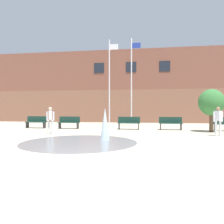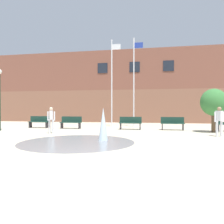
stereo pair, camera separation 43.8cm
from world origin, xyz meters
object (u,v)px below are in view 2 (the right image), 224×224
(flagpole_right, at_px, (134,79))
(street_tree_near_building, at_px, (214,102))
(flagpole_left, at_px, (112,80))
(park_bench_near_trashcan, at_px, (172,123))
(teen_by_trashcan, at_px, (51,118))
(adult_watching, at_px, (219,119))
(lamp_post_left_lane, at_px, (0,91))
(park_bench_left_of_flagpoles, at_px, (39,122))
(park_bench_center, at_px, (130,123))
(park_bench_under_left_flagpole, at_px, (71,122))

(flagpole_right, distance_m, street_tree_near_building, 6.69)
(flagpole_left, bearing_deg, park_bench_near_trashcan, -26.97)
(teen_by_trashcan, bearing_deg, adult_watching, -115.00)
(teen_by_trashcan, xyz_separation_m, lamp_post_left_lane, (-4.21, 0.93, 1.76))
(park_bench_left_of_flagpoles, distance_m, park_bench_center, 7.18)
(park_bench_center, height_order, park_bench_near_trashcan, same)
(park_bench_left_of_flagpoles, bearing_deg, park_bench_center, -0.36)
(flagpole_right, bearing_deg, teen_by_trashcan, -126.80)
(park_bench_under_left_flagpole, xyz_separation_m, lamp_post_left_lane, (-4.15, -2.43, 2.22))
(park_bench_center, height_order, adult_watching, adult_watching)
(adult_watching, xyz_separation_m, street_tree_near_building, (0.27, 2.15, 0.95))
(teen_by_trashcan, relative_size, adult_watching, 1.00)
(flagpole_left, relative_size, flagpole_right, 0.99)
(teen_by_trashcan, bearing_deg, park_bench_near_trashcan, -90.81)
(park_bench_center, distance_m, flagpole_left, 4.62)
(park_bench_near_trashcan, distance_m, flagpole_left, 6.34)
(park_bench_left_of_flagpoles, height_order, teen_by_trashcan, teen_by_trashcan)
(street_tree_near_building, bearing_deg, lamp_post_left_lane, -173.88)
(park_bench_under_left_flagpole, bearing_deg, flagpole_left, 44.52)
(flagpole_left, relative_size, street_tree_near_building, 2.66)
(park_bench_under_left_flagpole, relative_size, park_bench_center, 1.00)
(teen_by_trashcan, distance_m, flagpole_left, 7.18)
(park_bench_center, xyz_separation_m, flagpole_right, (0.06, 2.51, 3.45))
(park_bench_center, xyz_separation_m, flagpole_left, (-1.81, 2.51, 3.43))
(park_bench_left_of_flagpoles, relative_size, street_tree_near_building, 0.58)
(adult_watching, bearing_deg, teen_by_trashcan, -121.43)
(flagpole_left, xyz_separation_m, street_tree_near_building, (7.15, -3.56, -2.02))
(park_bench_near_trashcan, bearing_deg, lamp_post_left_lane, -167.15)
(flagpole_left, height_order, flagpole_right, flagpole_right)
(park_bench_under_left_flagpole, xyz_separation_m, flagpole_left, (2.67, 2.62, 3.43))
(park_bench_under_left_flagpole, xyz_separation_m, flagpole_right, (4.54, 2.62, 3.45))
(park_bench_center, height_order, teen_by_trashcan, teen_by_trashcan)
(teen_by_trashcan, xyz_separation_m, adult_watching, (9.49, 0.28, 0.00))
(adult_watching, relative_size, flagpole_left, 0.22)
(park_bench_center, distance_m, adult_watching, 6.01)
(park_bench_near_trashcan, height_order, street_tree_near_building, street_tree_near_building)
(lamp_post_left_lane, relative_size, street_tree_near_building, 1.51)
(park_bench_left_of_flagpoles, xyz_separation_m, lamp_post_left_lane, (-1.45, -2.59, 2.22))
(adult_watching, distance_m, flagpole_right, 8.16)
(park_bench_left_of_flagpoles, bearing_deg, flagpole_left, 24.68)
(teen_by_trashcan, distance_m, adult_watching, 9.50)
(park_bench_under_left_flagpole, relative_size, street_tree_near_building, 0.58)
(park_bench_left_of_flagpoles, distance_m, park_bench_under_left_flagpole, 2.71)
(park_bench_center, distance_m, lamp_post_left_lane, 9.26)
(flagpole_right, relative_size, street_tree_near_building, 2.68)
(adult_watching, height_order, flagpole_left, flagpole_left)
(park_bench_under_left_flagpole, bearing_deg, adult_watching, -17.91)
(park_bench_center, relative_size, flagpole_right, 0.22)
(park_bench_center, bearing_deg, flagpole_left, 125.71)
(teen_by_trashcan, relative_size, lamp_post_left_lane, 0.38)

